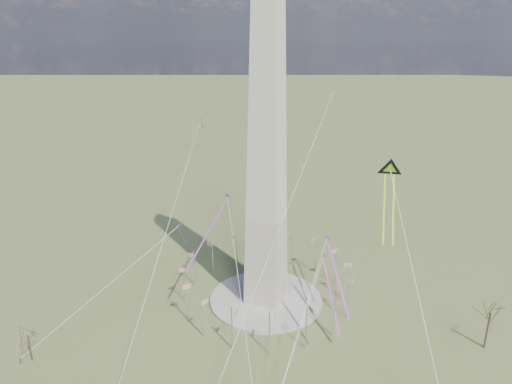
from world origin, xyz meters
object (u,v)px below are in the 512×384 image
at_px(tree_near, 491,311).
at_px(kite_delta_black, 390,173).
at_px(person_west, 21,361).
at_px(washington_monument, 267,156).

height_order(tree_near, kite_delta_black, kite_delta_black).
height_order(person_west, kite_delta_black, kite_delta_black).
bearing_deg(tree_near, kite_delta_black, 169.01).
xyz_separation_m(washington_monument, tree_near, (63.70, 0.14, -36.35)).
bearing_deg(kite_delta_black, washington_monument, 1.35).
relative_size(person_west, kite_delta_black, 0.07).
xyz_separation_m(tree_near, person_west, (-112.26, -51.93, -10.80)).
relative_size(washington_monument, kite_delta_black, 4.60).
distance_m(washington_monument, kite_delta_black, 34.64).
distance_m(tree_near, person_west, 124.16).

